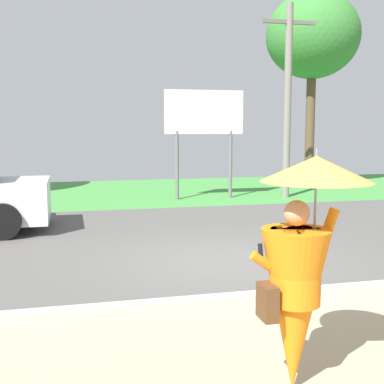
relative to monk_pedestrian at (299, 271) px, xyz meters
name	(u,v)px	position (x,y,z in m)	size (l,w,h in m)	color
ground_plane	(188,231)	(0.72, 7.23, -1.13)	(40.00, 22.00, 0.20)	#565451
monk_pedestrian	(299,271)	(0.00, 0.00, 0.00)	(1.05, 0.95, 2.13)	orange
utility_pole	(288,97)	(5.10, 11.60, 2.22)	(1.80, 0.24, 6.26)	gray
roadside_billboard	(204,120)	(2.37, 11.94, 1.47)	(2.60, 0.12, 3.50)	slate
tree_center_back	(313,37)	(7.42, 14.56, 4.71)	(3.62, 3.62, 7.49)	brown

